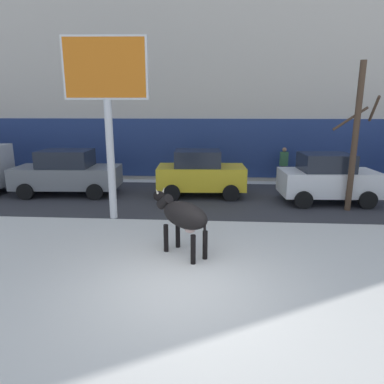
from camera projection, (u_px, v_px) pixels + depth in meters
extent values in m
plane|color=silver|center=(181.00, 287.00, 6.95)|extent=(120.00, 120.00, 0.00)
cube|color=#333338|center=(199.00, 198.00, 13.74)|extent=(60.00, 5.60, 0.01)
cube|color=beige|center=(205.00, 50.00, 18.54)|extent=(44.00, 6.00, 13.00)
cube|color=navy|center=(203.00, 148.00, 16.74)|extent=(43.12, 0.10, 2.80)
ellipsoid|color=black|center=(185.00, 215.00, 8.22)|extent=(1.44, 1.39, 0.64)
cylinder|color=black|center=(166.00, 238.00, 8.60)|extent=(0.12, 0.12, 0.70)
cylinder|color=black|center=(178.00, 234.00, 8.86)|extent=(0.12, 0.12, 0.70)
cylinder|color=black|center=(193.00, 249.00, 7.90)|extent=(0.12, 0.12, 0.70)
cylinder|color=black|center=(205.00, 245.00, 8.16)|extent=(0.12, 0.12, 0.70)
cylinder|color=black|center=(165.00, 202.00, 8.71)|extent=(0.53, 0.51, 0.44)
ellipsoid|color=black|center=(159.00, 196.00, 8.84)|extent=(0.49, 0.47, 0.28)
cone|color=beige|center=(157.00, 191.00, 8.70)|extent=(0.12, 0.12, 0.15)
cone|color=beige|center=(164.00, 190.00, 8.85)|extent=(0.12, 0.12, 0.15)
cylinder|color=black|center=(205.00, 232.00, 7.81)|extent=(0.06, 0.06, 0.60)
ellipsoid|color=beige|center=(190.00, 229.00, 8.17)|extent=(0.37, 0.37, 0.20)
cylinder|color=silver|center=(111.00, 160.00, 10.88)|extent=(0.24, 0.24, 3.80)
cube|color=silver|center=(106.00, 68.00, 10.23)|extent=(2.53, 0.34, 1.82)
cube|color=orange|center=(105.00, 68.00, 10.20)|extent=(2.41, 0.30, 1.70)
cube|color=slate|center=(67.00, 177.00, 14.23)|extent=(4.29, 1.98, 0.84)
cube|color=#1E232D|center=(66.00, 158.00, 14.05)|extent=(2.08, 1.65, 0.68)
cylinder|color=black|center=(106.00, 182.00, 15.16)|extent=(0.65, 0.25, 0.64)
cylinder|color=black|center=(95.00, 192.00, 13.45)|extent=(0.65, 0.25, 0.64)
cylinder|color=black|center=(45.00, 182.00, 15.20)|extent=(0.65, 0.25, 0.64)
cylinder|color=black|center=(25.00, 192.00, 13.50)|extent=(0.65, 0.25, 0.64)
cube|color=gold|center=(201.00, 177.00, 14.01)|extent=(3.58, 1.88, 0.90)
cube|color=#1E232D|center=(198.00, 158.00, 13.83)|extent=(1.88, 1.59, 0.64)
cylinder|color=black|center=(227.00, 184.00, 14.93)|extent=(0.65, 0.25, 0.64)
cylinder|color=black|center=(231.00, 193.00, 13.28)|extent=(0.65, 0.25, 0.64)
cylinder|color=black|center=(175.00, 183.00, 14.96)|extent=(0.65, 0.25, 0.64)
cylinder|color=black|center=(172.00, 193.00, 13.31)|extent=(0.65, 0.25, 0.64)
cube|color=white|center=(328.00, 182.00, 13.00)|extent=(3.58, 1.88, 0.90)
cube|color=#1E232D|center=(326.00, 162.00, 12.82)|extent=(1.88, 1.59, 0.64)
cylinder|color=black|center=(347.00, 189.00, 13.91)|extent=(0.65, 0.25, 0.64)
cylinder|color=black|center=(368.00, 200.00, 12.26)|extent=(0.65, 0.25, 0.64)
cylinder|color=black|center=(291.00, 189.00, 13.95)|extent=(0.65, 0.25, 0.64)
cylinder|color=black|center=(303.00, 200.00, 12.30)|extent=(0.65, 0.25, 0.64)
cylinder|color=#282833|center=(283.00, 175.00, 16.20)|extent=(0.24, 0.24, 0.88)
cube|color=#386B42|center=(284.00, 159.00, 16.02)|extent=(0.36, 0.22, 0.64)
sphere|color=#9E7051|center=(284.00, 150.00, 15.92)|extent=(0.20, 0.20, 0.20)
cylinder|color=#4C3828|center=(355.00, 139.00, 11.58)|extent=(0.20, 0.20, 4.99)
cylinder|color=#4C3828|center=(350.00, 119.00, 11.96)|extent=(1.16, 0.14, 0.84)
cylinder|color=#4C3828|center=(374.00, 109.00, 11.23)|extent=(0.28, 1.00, 0.83)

